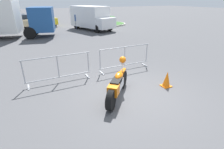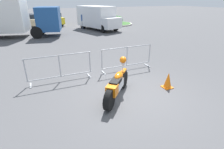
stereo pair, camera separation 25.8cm
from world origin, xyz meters
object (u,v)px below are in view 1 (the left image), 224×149
Objects in this scene: crowd_barrier_far at (125,58)px; pedestrian at (76,20)px; crowd_barrier_near at (58,69)px; traffic_cone at (167,79)px; parked_car_yellow at (45,19)px; motorcycle at (118,84)px; parked_car_tan at (19,21)px; delivery_van at (91,17)px.

crowd_barrier_far is 12.36m from pedestrian.
crowd_barrier_near reaches higher than traffic_cone.
parked_car_yellow is 19.00m from traffic_cone.
parked_car_yellow is at bearing -3.61° from pedestrian.
crowd_barrier_far is (1.48, 2.03, 0.10)m from motorcycle.
crowd_barrier_far is at bearing 102.65° from traffic_cone.
crowd_barrier_near is 4.11m from traffic_cone.
parked_car_yellow is (1.76, 16.71, 0.18)m from crowd_barrier_near.
crowd_barrier_near is 0.59× the size of parked_car_tan.
crowd_barrier_far is at bearing -31.72° from delivery_van.
crowd_barrier_far is 4.27× the size of traffic_cone.
parked_car_tan reaches higher than motorcycle.
crowd_barrier_far is 17.03m from parked_car_tan.
parked_car_yellow is (0.27, 18.74, 0.28)m from motorcycle.
parked_car_tan is 7.23× the size of traffic_cone.
pedestrian is at bearing 70.40° from crowd_barrier_near.
motorcycle reaches higher than traffic_cone.
traffic_cone is (1.70, -18.92, -0.45)m from parked_car_yellow.
motorcycle is 2.51m from crowd_barrier_near.
pedestrian is at bearing -137.25° from parked_car_tan.
parked_car_yellow is at bearing 94.13° from crowd_barrier_far.
crowd_barrier_near is at bearing 174.81° from parked_car_tan.
parked_car_tan is at bearing 103.49° from crowd_barrier_far.
traffic_cone is at bearing -51.65° from motorcycle.
parked_car_yellow is at bearing 84.00° from crowd_barrier_near.
motorcycle is 1.99m from traffic_cone.
crowd_barrier_near is at bearing 79.55° from motorcycle.
delivery_van is (5.64, 11.24, 0.68)m from crowd_barrier_near.
crowd_barrier_near is at bearing 147.46° from traffic_cone.
delivery_van is at bearing -163.06° from pedestrian.
crowd_barrier_near is 1.00× the size of crowd_barrier_far.
pedestrian reaches higher than traffic_cone.
crowd_barrier_near is at bearing -44.96° from delivery_van.
delivery_van is 9.08× the size of traffic_cone.
pedestrian is (1.41, 12.27, 0.36)m from crowd_barrier_far.
parked_car_yellow reaches higher than motorcycle.
crowd_barrier_near is 16.81m from parked_car_yellow.
pedestrian is at bearing -158.19° from parked_car_yellow.
pedestrian is (2.89, 14.30, 0.46)m from motorcycle.
motorcycle is at bearing -35.72° from delivery_van.
traffic_cone is (4.47, -18.77, -0.41)m from parked_car_tan.
delivery_van is 8.54m from parked_car_tan.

